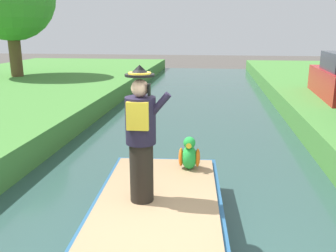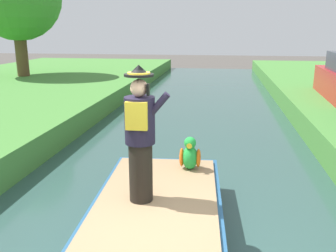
# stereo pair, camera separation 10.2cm
# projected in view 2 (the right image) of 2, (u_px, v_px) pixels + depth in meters

# --- Properties ---
(boat) EXTENTS (2.04, 4.30, 0.61)m
(boat) POSITION_uv_depth(u_px,v_px,m) (154.00, 231.00, 4.85)
(boat) COLOR #23517A
(boat) RESTS_ON canal_water
(person_pirate) EXTENTS (0.61, 0.42, 1.85)m
(person_pirate) POSITION_uv_depth(u_px,v_px,m) (140.00, 135.00, 4.82)
(person_pirate) COLOR black
(person_pirate) RESTS_ON boat
(parrot_plush) EXTENTS (0.36, 0.34, 0.57)m
(parrot_plush) POSITION_uv_depth(u_px,v_px,m) (190.00, 155.00, 6.10)
(parrot_plush) COLOR green
(parrot_plush) RESTS_ON boat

